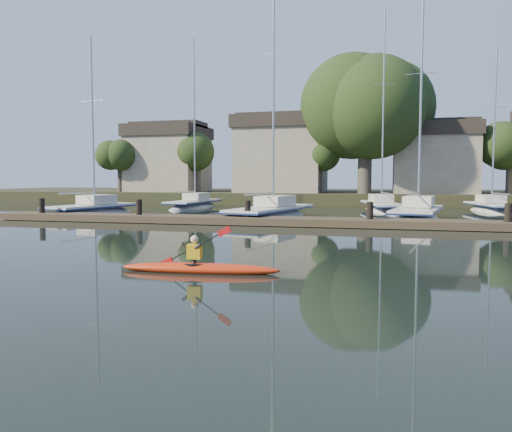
% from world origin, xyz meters
% --- Properties ---
extents(ground, '(160.00, 160.00, 0.00)m').
position_xyz_m(ground, '(0.00, 0.00, 0.00)').
color(ground, black).
rests_on(ground, ground).
extents(kayak, '(4.00, 0.91, 1.27)m').
position_xyz_m(kayak, '(-0.74, 1.17, 0.15)').
color(kayak, '#D44710').
rests_on(kayak, ground).
extents(dock, '(34.00, 2.00, 1.80)m').
position_xyz_m(dock, '(0.00, 14.00, 0.20)').
color(dock, '#4E402C').
rests_on(dock, ground).
extents(sailboat_0, '(3.52, 8.18, 12.56)m').
position_xyz_m(sailboat_0, '(-14.28, 17.88, -0.21)').
color(sailboat_0, silver).
rests_on(sailboat_0, ground).
extents(sailboat_2, '(4.23, 10.06, 16.22)m').
position_xyz_m(sailboat_2, '(-2.64, 17.88, -0.20)').
color(sailboat_2, silver).
rests_on(sailboat_2, ground).
extents(sailboat_3, '(3.78, 9.01, 14.09)m').
position_xyz_m(sailboat_3, '(5.50, 19.07, -0.21)').
color(sailboat_3, silver).
rests_on(sailboat_3, ground).
extents(sailboat_5, '(2.35, 8.82, 14.49)m').
position_xyz_m(sailboat_5, '(-10.86, 26.73, -0.18)').
color(sailboat_5, silver).
rests_on(sailboat_5, ground).
extents(sailboat_6, '(3.78, 9.90, 15.40)m').
position_xyz_m(sailboat_6, '(3.56, 26.65, -0.18)').
color(sailboat_6, silver).
rests_on(sailboat_6, ground).
extents(sailboat_7, '(3.30, 8.02, 12.56)m').
position_xyz_m(sailboat_7, '(11.01, 27.40, -0.19)').
color(sailboat_7, silver).
rests_on(sailboat_7, ground).
extents(shore, '(90.00, 25.25, 12.75)m').
position_xyz_m(shore, '(1.61, 40.29, 3.23)').
color(shore, '#263319').
rests_on(shore, ground).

